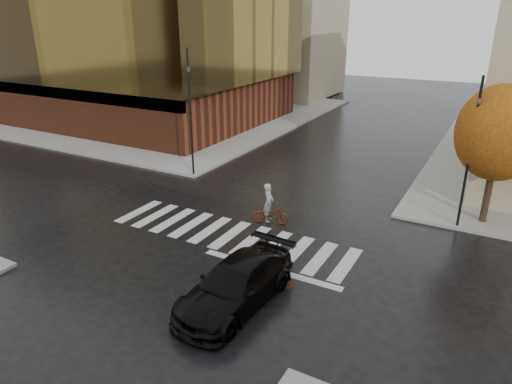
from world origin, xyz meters
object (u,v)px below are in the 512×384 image
Objects in this scene: cyclist at (270,210)px; traffic_light_nw at (190,105)px; sedan at (236,284)px; traffic_light_ne at (471,145)px; fire_hydrant at (177,148)px.

cyclist is 0.27× the size of traffic_light_nw.
traffic_light_ne is (5.99, 10.21, 3.26)m from sedan.
sedan is 18.63m from fire_hydrant.
fire_hydrant is (-13.01, 13.34, -0.22)m from sedan.
traffic_light_nw is 15.31m from traffic_light_ne.
traffic_light_ne is at bearing -9.35° from fire_hydrant.
traffic_light_ne is (8.00, 3.80, 3.35)m from cyclist.
cyclist is at bearing -32.21° from fire_hydrant.
traffic_light_nw is (-9.31, 10.21, 3.69)m from sedan.
sedan is 0.78× the size of traffic_light_ne.
sedan is 2.66× the size of cyclist.
sedan is 12.28m from traffic_light_ne.
traffic_light_nw reaches higher than cyclist.
fire_hydrant is (-11.00, 6.93, -0.13)m from cyclist.
cyclist is at bearing 111.11° from sedan.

